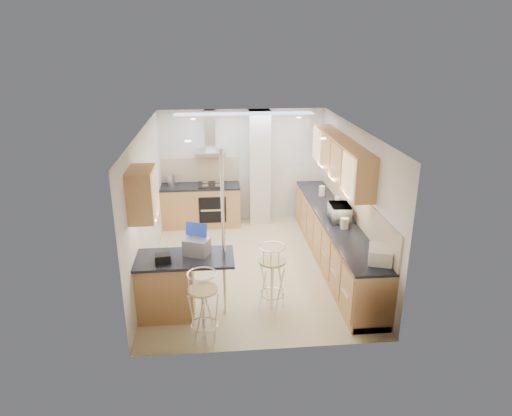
{
  "coord_description": "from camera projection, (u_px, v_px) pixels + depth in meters",
  "views": [
    {
      "loc": [
        -0.62,
        -7.41,
        3.86
      ],
      "look_at": [
        0.09,
        0.2,
        1.05
      ],
      "focal_mm": 32.0,
      "sensor_mm": 36.0,
      "label": 1
    }
  ],
  "objects": [
    {
      "name": "peninsula",
      "position": [
        184.0,
        286.0,
        6.69
      ],
      "size": [
        1.47,
        0.72,
        0.94
      ],
      "color": "#B27C47",
      "rests_on": "ground"
    },
    {
      "name": "bar_stool_end",
      "position": [
        272.0,
        277.0,
        6.86
      ],
      "size": [
        0.51,
        0.51,
        1.04
      ],
      "primitive_type": null,
      "rotation": [
        0.0,
        0.0,
        1.34
      ],
      "color": "tan",
      "rests_on": "ground"
    },
    {
      "name": "microwave",
      "position": [
        340.0,
        212.0,
        7.92
      ],
      "size": [
        0.36,
        0.51,
        0.28
      ],
      "primitive_type": "imported",
      "rotation": [
        0.0,
        0.0,
        1.53
      ],
      "color": "white",
      "rests_on": "right_counter"
    },
    {
      "name": "bar_stool_near",
      "position": [
        203.0,
        307.0,
        6.1
      ],
      "size": [
        0.55,
        0.55,
        1.03
      ],
      "primitive_type": null,
      "rotation": [
        0.0,
        0.0,
        0.39
      ],
      "color": "tan",
      "rests_on": "ground"
    },
    {
      "name": "jar_b",
      "position": [
        337.0,
        201.0,
        8.68
      ],
      "size": [
        0.11,
        0.11,
        0.16
      ],
      "primitive_type": "cylinder",
      "rotation": [
        0.0,
        0.0,
        -0.0
      ],
      "color": "beige",
      "rests_on": "right_counter"
    },
    {
      "name": "room_shell",
      "position": [
        268.0,
        179.0,
        8.16
      ],
      "size": [
        3.64,
        4.84,
        2.51
      ],
      "color": "silver",
      "rests_on": "ground"
    },
    {
      "name": "jar_a",
      "position": [
        322.0,
        191.0,
        9.17
      ],
      "size": [
        0.14,
        0.14,
        0.2
      ],
      "primitive_type": "cylinder",
      "rotation": [
        0.0,
        0.0,
        0.17
      ],
      "color": "beige",
      "rests_on": "right_counter"
    },
    {
      "name": "jar_c",
      "position": [
        344.0,
        223.0,
        7.57
      ],
      "size": [
        0.18,
        0.18,
        0.18
      ],
      "primitive_type": "cylinder",
      "rotation": [
        0.0,
        0.0,
        0.38
      ],
      "color": "beige",
      "rests_on": "right_counter"
    },
    {
      "name": "jar_d",
      "position": [
        344.0,
        224.0,
        7.59
      ],
      "size": [
        0.13,
        0.13,
        0.15
      ],
      "primitive_type": "cylinder",
      "rotation": [
        0.0,
        0.0,
        0.32
      ],
      "color": "white",
      "rests_on": "right_counter"
    },
    {
      "name": "laptop",
      "position": [
        197.0,
        247.0,
        6.6
      ],
      "size": [
        0.42,
        0.38,
        0.24
      ],
      "primitive_type": "cube",
      "rotation": [
        0.0,
        0.0,
        -0.4
      ],
      "color": "#A2A5AA",
      "rests_on": "peninsula"
    },
    {
      "name": "kettle",
      "position": [
        171.0,
        180.0,
        9.86
      ],
      "size": [
        0.16,
        0.16,
        0.24
      ],
      "primitive_type": "cylinder",
      "color": "silver",
      "rests_on": "back_counter"
    },
    {
      "name": "bread_bin",
      "position": [
        380.0,
        255.0,
        6.43
      ],
      "size": [
        0.43,
        0.48,
        0.21
      ],
      "primitive_type": "cube",
      "rotation": [
        0.0,
        0.0,
        -0.33
      ],
      "color": "beige",
      "rests_on": "right_counter"
    },
    {
      "name": "back_counter",
      "position": [
        201.0,
        205.0,
        10.03
      ],
      "size": [
        1.7,
        0.63,
        0.92
      ],
      "color": "#B27C47",
      "rests_on": "ground"
    },
    {
      "name": "right_counter",
      "position": [
        334.0,
        240.0,
        8.28
      ],
      "size": [
        0.63,
        4.4,
        0.92
      ],
      "color": "#B27C47",
      "rests_on": "ground"
    },
    {
      "name": "ground",
      "position": [
        252.0,
        266.0,
        8.31
      ],
      "size": [
        4.8,
        4.8,
        0.0
      ],
      "primitive_type": "plane",
      "color": "tan",
      "rests_on": "ground"
    },
    {
      "name": "bag",
      "position": [
        163.0,
        258.0,
        6.37
      ],
      "size": [
        0.23,
        0.18,
        0.12
      ],
      "primitive_type": "cube",
      "rotation": [
        0.0,
        0.0,
        0.12
      ],
      "color": "black",
      "rests_on": "peninsula"
    }
  ]
}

